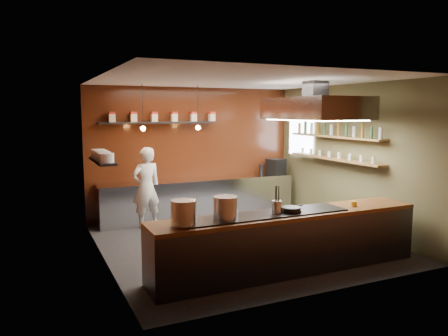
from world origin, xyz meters
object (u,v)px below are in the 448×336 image
extractor_hood (315,108)px  chef (146,187)px  espresso_machine (276,166)px  stockpot_small (226,208)px  stockpot_large (184,212)px

extractor_hood → chef: size_ratio=1.17×
espresso_machine → extractor_hood: bearing=-121.4°
stockpot_small → extractor_hood: bearing=27.5°
extractor_hood → chef: (-2.62, 2.25, -1.65)m
extractor_hood → stockpot_large: bearing=-156.9°
espresso_machine → chef: 3.39m
chef → espresso_machine: bearing=175.1°
espresso_machine → stockpot_small: bearing=-144.7°
stockpot_large → chef: 3.57m
espresso_machine → chef: (-3.36, -0.31, -0.24)m
stockpot_large → stockpot_small: (0.64, 0.05, -0.01)m
stockpot_large → chef: chef is taller
stockpot_small → chef: size_ratio=0.20×
stockpot_large → espresso_machine: (3.76, 3.84, -0.02)m
extractor_hood → chef: bearing=139.4°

